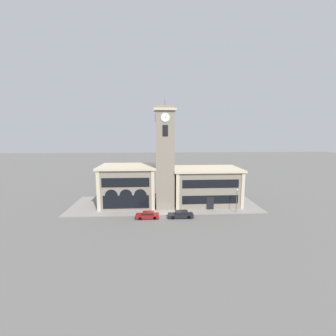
{
  "coord_description": "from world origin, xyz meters",
  "views": [
    {
      "loc": [
        -1.94,
        -42.57,
        16.09
      ],
      "look_at": [
        0.55,
        2.74,
        9.12
      ],
      "focal_mm": 24.0,
      "sensor_mm": 36.0,
      "label": 1
    }
  ],
  "objects": [
    {
      "name": "street_lamp",
      "position": [
        14.45,
        0.76,
        3.42
      ],
      "size": [
        0.36,
        0.36,
        4.87
      ],
      "color": "#4C4C51",
      "rests_on": "sidewalk_kerb"
    },
    {
      "name": "town_hall_left_wing",
      "position": [
        -8.16,
        7.29,
        4.55
      ],
      "size": [
        12.58,
        9.87,
        9.05
      ],
      "color": "gray",
      "rests_on": "ground_plane"
    },
    {
      "name": "ground_plane",
      "position": [
        0.0,
        0.0,
        0.0
      ],
      "size": [
        300.0,
        300.0,
        0.0
      ],
      "primitive_type": "plane",
      "color": "#605E5B"
    },
    {
      "name": "clock_tower",
      "position": [
        -0.0,
        4.66,
        10.91
      ],
      "size": [
        4.55,
        4.55,
        22.9
      ],
      "color": "gray",
      "rests_on": "ground_plane"
    },
    {
      "name": "sidewalk_kerb",
      "position": [
        0.0,
        6.96,
        0.07
      ],
      "size": [
        41.56,
        13.91,
        0.15
      ],
      "color": "gray",
      "rests_on": "ground_plane"
    },
    {
      "name": "parked_car_near",
      "position": [
        -3.56,
        -1.39,
        0.68
      ],
      "size": [
        4.4,
        1.71,
        1.3
      ],
      "rotation": [
        0.0,
        0.0,
        3.14
      ],
      "color": "maroon",
      "rests_on": "ground_plane"
    },
    {
      "name": "parked_car_mid",
      "position": [
        2.82,
        -1.39,
        0.7
      ],
      "size": [
        4.85,
        1.75,
        1.33
      ],
      "rotation": [
        0.0,
        0.0,
        3.14
      ],
      "color": "black",
      "rests_on": "ground_plane"
    },
    {
      "name": "bollard",
      "position": [
        1.93,
        0.5,
        0.67
      ],
      "size": [
        0.18,
        0.18,
        1.06
      ],
      "color": "black",
      "rests_on": "sidewalk_kerb"
    },
    {
      "name": "town_hall_right_wing",
      "position": [
        9.5,
        7.3,
        4.2
      ],
      "size": [
        15.26,
        9.87,
        8.36
      ],
      "color": "gray",
      "rests_on": "ground_plane"
    }
  ]
}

